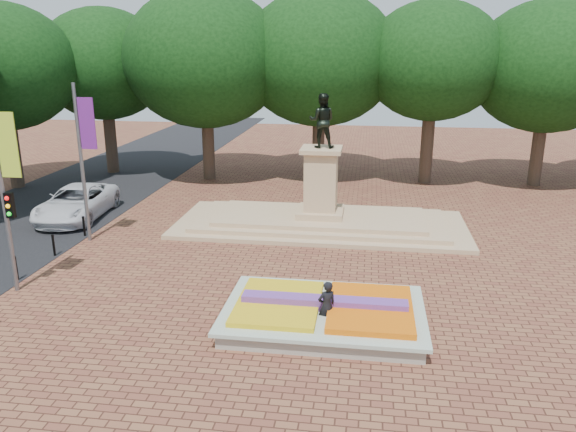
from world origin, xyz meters
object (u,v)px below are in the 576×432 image
Objects in this scene: flower_bed at (325,313)px; van at (76,203)px; monument at (320,209)px; pedestrian at (327,306)px.

van reaches higher than flower_bed.
flower_bed is 0.45× the size of monument.
flower_bed is 1.07× the size of van.
pedestrian is (0.09, -0.40, 0.44)m from flower_bed.
van is at bearing -66.06° from pedestrian.
flower_bed is at bearing -106.95° from pedestrian.
monument is 10.46m from pedestrian.
monument is at bearing 95.87° from flower_bed.
flower_bed is at bearing -40.33° from van.
monument is 12.46m from van.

